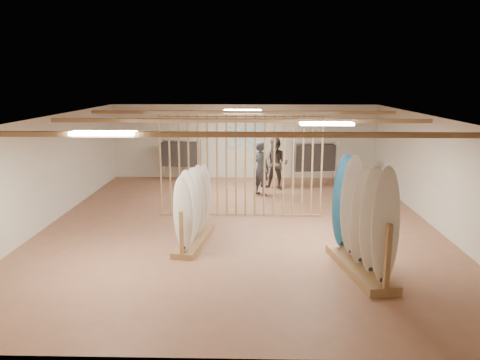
{
  "coord_description": "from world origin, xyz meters",
  "views": [
    {
      "loc": [
        0.3,
        -11.71,
        3.74
      ],
      "look_at": [
        0.0,
        0.0,
        1.2
      ],
      "focal_mm": 35.0,
      "sensor_mm": 36.0,
      "label": 1
    }
  ],
  "objects_px": {
    "shopper_a": "(261,165)",
    "clothing_rack_b": "(315,158)",
    "rack_right": "(362,235)",
    "rack_left": "(194,218)",
    "clothing_rack_a": "(180,154)",
    "shopper_b": "(276,160)"
  },
  "relations": [
    {
      "from": "shopper_a",
      "to": "clothing_rack_b",
      "type": "bearing_deg",
      "value": -102.24
    },
    {
      "from": "rack_left",
      "to": "clothing_rack_b",
      "type": "distance_m",
      "value": 6.86
    },
    {
      "from": "rack_left",
      "to": "shopper_a",
      "type": "distance_m",
      "value": 4.94
    },
    {
      "from": "rack_right",
      "to": "rack_left",
      "type": "bearing_deg",
      "value": 145.37
    },
    {
      "from": "clothing_rack_a",
      "to": "shopper_a",
      "type": "xyz_separation_m",
      "value": [
        2.95,
        -2.09,
        -0.01
      ]
    },
    {
      "from": "rack_left",
      "to": "clothing_rack_a",
      "type": "height_order",
      "value": "rack_left"
    },
    {
      "from": "rack_right",
      "to": "shopper_b",
      "type": "bearing_deg",
      "value": 90.12
    },
    {
      "from": "rack_left",
      "to": "shopper_b",
      "type": "bearing_deg",
      "value": 76.17
    },
    {
      "from": "clothing_rack_b",
      "to": "clothing_rack_a",
      "type": "bearing_deg",
      "value": 161.28
    },
    {
      "from": "rack_right",
      "to": "shopper_a",
      "type": "height_order",
      "value": "rack_right"
    },
    {
      "from": "shopper_b",
      "to": "shopper_a",
      "type": "bearing_deg",
      "value": -102.4
    },
    {
      "from": "rack_right",
      "to": "clothing_rack_a",
      "type": "distance_m",
      "value": 9.59
    },
    {
      "from": "clothing_rack_b",
      "to": "shopper_a",
      "type": "distance_m",
      "value": 2.26
    },
    {
      "from": "rack_right",
      "to": "shopper_a",
      "type": "bearing_deg",
      "value": 96.15
    },
    {
      "from": "shopper_a",
      "to": "clothing_rack_a",
      "type": "bearing_deg",
      "value": 9.48
    },
    {
      "from": "rack_left",
      "to": "clothing_rack_a",
      "type": "bearing_deg",
      "value": 108.79
    },
    {
      "from": "rack_left",
      "to": "clothing_rack_b",
      "type": "relative_size",
      "value": 1.39
    },
    {
      "from": "shopper_a",
      "to": "shopper_b",
      "type": "relative_size",
      "value": 1.0
    },
    {
      "from": "shopper_a",
      "to": "rack_right",
      "type": "bearing_deg",
      "value": 151.42
    },
    {
      "from": "rack_right",
      "to": "clothing_rack_b",
      "type": "xyz_separation_m",
      "value": [
        0.05,
        7.43,
        0.3
      ]
    },
    {
      "from": "clothing_rack_b",
      "to": "shopper_b",
      "type": "relative_size",
      "value": 0.8
    },
    {
      "from": "clothing_rack_a",
      "to": "rack_left",
      "type": "bearing_deg",
      "value": -69.62
    }
  ]
}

